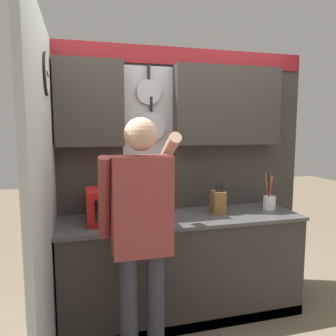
% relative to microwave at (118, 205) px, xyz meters
% --- Properties ---
extents(ground_plane, '(14.00, 14.00, 0.00)m').
position_rel_microwave_xyz_m(ground_plane, '(0.55, -0.02, -1.03)').
color(ground_plane, '#756651').
extents(base_cabinet_counter, '(2.11, 0.64, 0.90)m').
position_rel_microwave_xyz_m(base_cabinet_counter, '(0.55, -0.03, -0.59)').
color(base_cabinet_counter, '#38332D').
rests_on(base_cabinet_counter, ground_plane).
extents(back_wall_unit, '(2.68, 0.20, 2.39)m').
position_rel_microwave_xyz_m(back_wall_unit, '(0.57, 0.26, 0.47)').
color(back_wall_unit, '#38332D').
rests_on(back_wall_unit, ground_plane).
extents(side_wall, '(0.07, 1.60, 2.39)m').
position_rel_microwave_xyz_m(side_wall, '(-0.52, -0.42, 0.18)').
color(side_wall, silver).
rests_on(side_wall, ground_plane).
extents(microwave, '(0.51, 0.37, 0.27)m').
position_rel_microwave_xyz_m(microwave, '(0.00, 0.00, 0.00)').
color(microwave, red).
rests_on(microwave, base_cabinet_counter).
extents(knife_block, '(0.12, 0.16, 0.28)m').
position_rel_microwave_xyz_m(knife_block, '(0.90, 0.00, -0.03)').
color(knife_block, brown).
rests_on(knife_block, base_cabinet_counter).
extents(utensil_crock, '(0.11, 0.11, 0.34)m').
position_rel_microwave_xyz_m(utensil_crock, '(1.42, 0.00, -0.06)').
color(utensil_crock, white).
rests_on(utensil_crock, base_cabinet_counter).
extents(person, '(0.54, 0.63, 1.73)m').
position_rel_microwave_xyz_m(person, '(0.08, -0.63, 0.00)').
color(person, '#383842').
rests_on(person, ground_plane).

